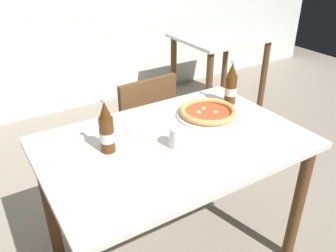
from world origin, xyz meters
TOP-DOWN VIEW (x-y plane):
  - dining_table_main at (0.00, 0.00)m, footprint 1.20×0.80m
  - chair_behind_table at (0.14, 0.61)m, footprint 0.42×0.42m
  - dining_table_background at (1.42, 1.38)m, footprint 0.80×0.70m
  - pizza_margherita_near at (0.28, 0.11)m, footprint 0.33×0.33m
  - beer_bottle_left at (-0.29, 0.07)m, footprint 0.07×0.07m
  - beer_bottle_center at (0.48, 0.18)m, footprint 0.07×0.07m
  - napkin_with_cutlery at (-0.13, 0.14)m, footprint 0.19×0.19m
  - paper_cup at (-0.02, -0.06)m, footprint 0.07×0.07m

SIDE VIEW (x-z plane):
  - chair_behind_table at x=0.14m, z-range 0.06..0.91m
  - dining_table_background at x=1.42m, z-range 0.22..0.97m
  - dining_table_main at x=0.00m, z-range 0.26..1.01m
  - napkin_with_cutlery at x=-0.13m, z-range 0.75..0.76m
  - pizza_margherita_near at x=0.28m, z-range 0.75..0.79m
  - paper_cup at x=-0.02m, z-range 0.75..0.84m
  - beer_bottle_left at x=-0.29m, z-range 0.73..0.98m
  - beer_bottle_center at x=0.48m, z-range 0.73..0.98m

